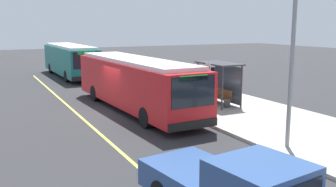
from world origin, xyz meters
name	(u,v)px	position (x,y,z in m)	size (l,w,h in m)	color
ground_plane	(117,111)	(0.00, 0.00, 0.00)	(120.00, 120.00, 0.00)	#2B2B2D
sidewalk_curb	(208,100)	(0.00, 6.00, 0.07)	(44.00, 6.40, 0.15)	#A8A399
lane_stripe_center	(78,115)	(0.00, -2.20, 0.00)	(36.00, 0.14, 0.01)	#E0D64C
transit_bus_main	(135,82)	(0.21, 1.01, 1.62)	(12.27, 3.15, 2.95)	red
transit_bus_second	(70,59)	(-15.73, 0.86, 1.62)	(11.30, 2.82, 2.95)	#146B66
bus_shelter	(219,74)	(1.50, 5.84, 1.92)	(2.90, 1.60, 2.48)	#333338
waiting_bench	(221,97)	(1.88, 5.72, 0.63)	(1.60, 0.48, 0.95)	brown
route_sign_post	(208,81)	(3.62, 3.69, 1.96)	(0.44, 0.08, 2.80)	#333338
pedestrian_commuter	(192,91)	(1.78, 3.85, 1.12)	(0.24, 0.40, 1.69)	#282D47
utility_pole	(292,64)	(9.42, 3.65, 3.35)	(0.16, 0.16, 6.40)	gray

